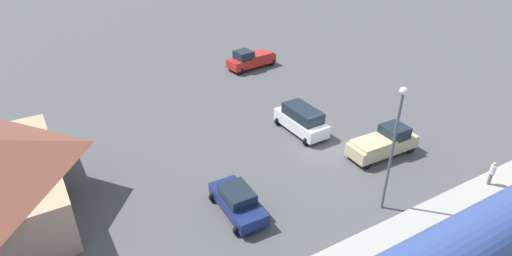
# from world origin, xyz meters

# --- Properties ---
(ground_plane) EXTENTS (200.00, 200.00, 0.00)m
(ground_plane) POSITION_xyz_m (0.00, 0.00, 0.00)
(ground_plane) COLOR #4C4C4F
(platform) EXTENTS (3.20, 46.00, 0.30)m
(platform) POSITION_xyz_m (-10.00, 0.00, 0.15)
(platform) COLOR #A8A399
(platform) RESTS_ON ground
(pedestrian_on_platform) EXTENTS (0.36, 0.36, 1.71)m
(pedestrian_on_platform) POSITION_xyz_m (-9.27, -6.52, 1.28)
(pedestrian_on_platform) COLOR brown
(pedestrian_on_platform) RESTS_ON platform
(suv_white) EXTENTS (4.96, 2.51, 2.22)m
(suv_white) POSITION_xyz_m (2.94, -0.16, 1.15)
(suv_white) COLOR white
(suv_white) RESTS_ON ground
(sedan_navy) EXTENTS (4.54, 2.35, 1.74)m
(sedan_navy) POSITION_xyz_m (-3.11, 8.89, 0.88)
(sedan_navy) COLOR navy
(sedan_navy) RESTS_ON ground
(pickup_tan) EXTENTS (2.08, 5.44, 2.14)m
(pickup_tan) POSITION_xyz_m (-2.81, -3.43, 1.03)
(pickup_tan) COLOR #C6B284
(pickup_tan) RESTS_ON ground
(pickup_red) EXTENTS (2.60, 5.60, 2.14)m
(pickup_red) POSITION_xyz_m (17.16, -3.58, 1.03)
(pickup_red) COLOR red
(pickup_red) RESTS_ON ground
(light_pole_near_platform) EXTENTS (0.44, 0.44, 8.16)m
(light_pole_near_platform) POSITION_xyz_m (-7.20, 0.96, 5.10)
(light_pole_near_platform) COLOR #515156
(light_pole_near_platform) RESTS_ON ground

